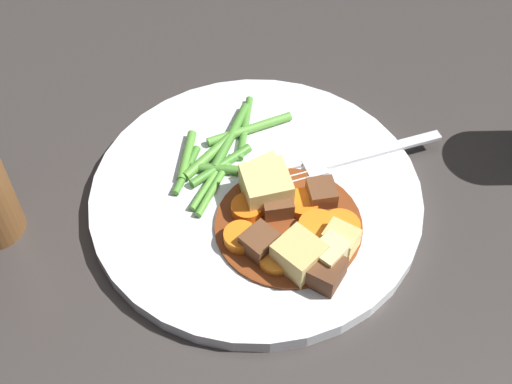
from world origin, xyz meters
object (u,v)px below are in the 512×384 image
Objects in this scene: dinner_plate at (256,197)px; carrot_slice_2 at (320,227)px; potato_chunk_0 at (263,190)px; potato_chunk_3 at (340,241)px; potato_chunk_1 at (299,256)px; carrot_slice_5 at (247,209)px; meat_chunk_1 at (260,243)px; meat_chunk_2 at (324,271)px; carrot_slice_1 at (302,204)px; potato_chunk_4 at (329,255)px; potato_chunk_2 at (267,173)px; meat_chunk_3 at (321,194)px; carrot_slice_0 at (340,228)px; meat_chunk_0 at (277,206)px; carrot_slice_4 at (241,238)px; carrot_slice_3 at (277,259)px; fork at (346,159)px.

carrot_slice_2 reaches higher than dinner_plate.
potato_chunk_3 is at bearing 2.31° from potato_chunk_0.
carrot_slice_5 is at bearing 169.48° from potato_chunk_1.
meat_chunk_2 is at bearing 13.12° from meat_chunk_1.
potato_chunk_4 is (0.05, -0.03, 0.01)m from carrot_slice_1.
potato_chunk_2 is 0.99× the size of potato_chunk_3.
meat_chunk_2 is at bearing -51.24° from meat_chunk_3.
potato_chunk_2 is (-0.04, 0.00, 0.01)m from carrot_slice_1.
carrot_slice_5 reaches higher than carrot_slice_0.
carrot_slice_5 is 1.04× the size of potato_chunk_3.
meat_chunk_1 reaches higher than carrot_slice_2.
potato_chunk_2 is at bearing 126.08° from meat_chunk_1.
carrot_slice_0 is at bearing 57.18° from meat_chunk_1.
meat_chunk_2 is (0.07, -0.03, 0.00)m from meat_chunk_0.
dinner_plate is at bearing 168.77° from meat_chunk_0.
potato_chunk_3 is at bearing 65.69° from potato_chunk_1.
carrot_slice_4 is 1.06× the size of potato_chunk_3.
carrot_slice_3 is 0.06m from potato_chunk_0.
potato_chunk_1 is (0.01, -0.04, 0.01)m from carrot_slice_2.
carrot_slice_0 is at bearing 83.68° from potato_chunk_1.
carrot_slice_4 is 0.03m from carrot_slice_5.
carrot_slice_0 is 0.99× the size of carrot_slice_2.
potato_chunk_4 reaches higher than carrot_slice_2.
potato_chunk_4 is at bearing 3.32° from carrot_slice_5.
potato_chunk_4 is (0.09, -0.03, 0.00)m from potato_chunk_2.
potato_chunk_0 is 1.14× the size of potato_chunk_1.
meat_chunk_1 is at bearing -88.50° from carrot_slice_1.
carrot_slice_0 is 0.04m from potato_chunk_4.
carrot_slice_1 is at bearing 164.47° from potato_chunk_3.
meat_chunk_0 is (-0.06, 0.01, -0.00)m from potato_chunk_4.
carrot_slice_5 is at bearing -164.63° from potato_chunk_3.
carrot_slice_2 is 0.21× the size of fork.
dinner_plate is 8.52× the size of potato_chunk_1.
meat_chunk_2 is (0.02, -0.05, 0.01)m from carrot_slice_0.
meat_chunk_2 is at bearing -49.16° from carrot_slice_2.
potato_chunk_2 is at bearing -164.46° from meat_chunk_3.
carrot_slice_2 is 1.19× the size of potato_chunk_4.
potato_chunk_1 is at bearing 32.28° from carrot_slice_3.
meat_chunk_0 is at bearing -159.08° from carrot_slice_0.
meat_chunk_2 is at bearing -38.23° from carrot_slice_1.
carrot_slice_3 reaches higher than carrot_slice_1.
fork is (-0.06, 0.11, -0.01)m from meat_chunk_2.
potato_chunk_4 is at bearing -82.37° from potato_chunk_3.
potato_chunk_1 is 0.05m from meat_chunk_0.
carrot_slice_5 reaches higher than fork.
carrot_slice_3 is 1.10× the size of carrot_slice_5.
carrot_slice_2 is 0.03m from meat_chunk_3.
potato_chunk_0 is (-0.03, -0.02, 0.01)m from carrot_slice_1.
carrot_slice_1 is at bearing 55.90° from meat_chunk_0.
meat_chunk_3 is at bearing 98.91° from carrot_slice_3.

